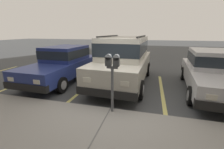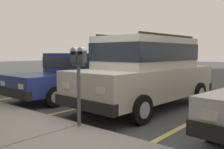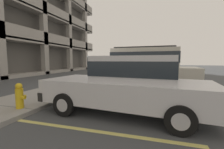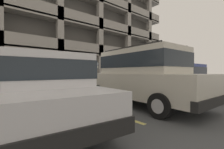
{
  "view_description": "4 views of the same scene",
  "coord_description": "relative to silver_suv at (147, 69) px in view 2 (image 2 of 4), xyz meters",
  "views": [
    {
      "loc": [
        -0.99,
        3.85,
        2.17
      ],
      "look_at": [
        0.17,
        -0.59,
        0.87
      ],
      "focal_mm": 24.0,
      "sensor_mm": 36.0,
      "label": 1
    },
    {
      "loc": [
        -3.67,
        3.6,
        1.56
      ],
      "look_at": [
        -0.24,
        -0.47,
        1.09
      ],
      "focal_mm": 40.0,
      "sensor_mm": 36.0,
      "label": 2
    },
    {
      "loc": [
        -7.17,
        -2.92,
        1.44
      ],
      "look_at": [
        0.0,
        -0.82,
        0.72
      ],
      "focal_mm": 24.0,
      "sensor_mm": 36.0,
      "label": 3
    },
    {
      "loc": [
        -4.22,
        -5.88,
        1.19
      ],
      "look_at": [
        -0.22,
        -1.12,
        1.08
      ],
      "focal_mm": 24.0,
      "sensor_mm": 36.0,
      "label": 4
    }
  ],
  "objects": [
    {
      "name": "dark_hatchback",
      "position": [
        2.79,
        0.18,
        -0.27
      ],
      "size": [
        1.93,
        4.53,
        1.54
      ],
      "rotation": [
        0.0,
        0.0,
        -0.03
      ],
      "color": "navy",
      "rests_on": "ground_plane"
    },
    {
      "name": "parking_stall_lines",
      "position": [
        1.39,
        0.98,
        -1.08
      ],
      "size": [
        12.04,
        4.8,
        0.01
      ],
      "color": "#DBD16B",
      "rests_on": "ground_plane"
    },
    {
      "name": "sidewalk",
      "position": [
        -0.1,
        3.68,
        -1.03
      ],
      "size": [
        40.0,
        2.2,
        0.12
      ],
      "color": "gray",
      "rests_on": "ground_plane"
    },
    {
      "name": "silver_suv",
      "position": [
        0.0,
        0.0,
        0.0
      ],
      "size": [
        2.18,
        4.86,
        2.03
      ],
      "rotation": [
        0.0,
        0.0,
        -0.05
      ],
      "color": "beige",
      "rests_on": "ground_plane"
    },
    {
      "name": "ground_plane",
      "position": [
        -0.1,
        2.38,
        -1.14
      ],
      "size": [
        80.0,
        80.0,
        0.1
      ],
      "color": "#444749"
    },
    {
      "name": "parking_meter_near",
      "position": [
        -0.19,
        2.73,
        0.18
      ],
      "size": [
        0.35,
        0.12,
        1.54
      ],
      "color": "#595B60",
      "rests_on": "sidewalk"
    }
  ]
}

